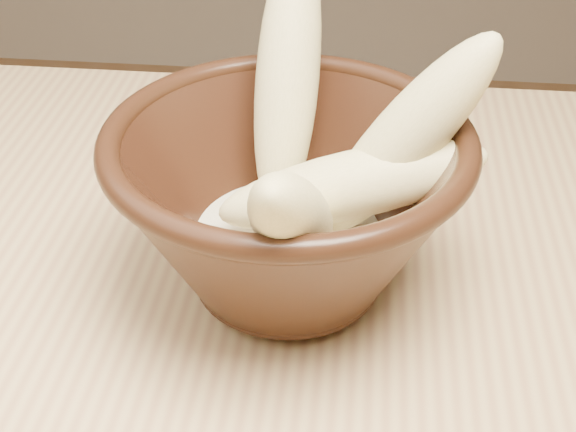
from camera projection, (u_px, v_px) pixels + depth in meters
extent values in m
cube|color=tan|center=(278.00, 381.00, 0.52)|extent=(1.20, 0.80, 0.04)
cylinder|color=black|center=(288.00, 281.00, 0.56)|extent=(0.10, 0.10, 0.01)
cylinder|color=black|center=(288.00, 255.00, 0.54)|extent=(0.10, 0.10, 0.01)
torus|color=black|center=(288.00, 140.00, 0.49)|extent=(0.23, 0.23, 0.02)
cylinder|color=beige|center=(288.00, 241.00, 0.53)|extent=(0.13, 0.13, 0.02)
ellipsoid|color=#D3C77D|center=(287.00, 77.00, 0.54)|extent=(0.05, 0.13, 0.18)
ellipsoid|color=#D3C77D|center=(403.00, 141.00, 0.49)|extent=(0.14, 0.06, 0.16)
ellipsoid|color=#D3C77D|center=(351.00, 185.00, 0.50)|extent=(0.18, 0.07, 0.08)
ellipsoid|color=#D3C77D|center=(293.00, 220.00, 0.45)|extent=(0.05, 0.15, 0.15)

